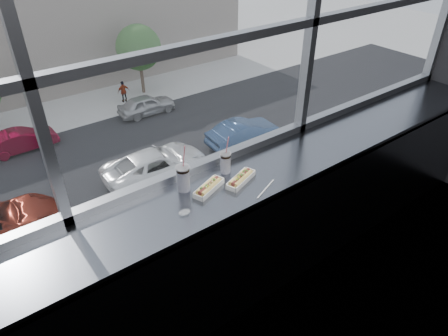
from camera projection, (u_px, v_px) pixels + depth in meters
wall_back_lower at (205, 224)px, 3.24m from camera, size 6.00×0.00×6.00m
counter at (225, 189)px, 2.77m from camera, size 6.00×0.55×0.06m
counter_fascia at (246, 263)px, 2.89m from camera, size 6.00×0.04×1.04m
hotdog_tray_left at (209, 187)px, 2.69m from camera, size 0.28×0.17×0.06m
hotdog_tray_right at (241, 179)px, 2.78m from camera, size 0.28×0.17×0.07m
soda_cup_left at (183, 177)px, 2.66m from camera, size 0.10×0.10×0.35m
soda_cup_right at (226, 162)px, 2.84m from camera, size 0.08×0.08×0.30m
loose_straw at (266, 189)px, 2.71m from camera, size 0.23×0.10×0.01m
wrapper at (185, 212)px, 2.50m from camera, size 0.09×0.06×0.02m
street_asphalt at (15, 187)px, 22.99m from camera, size 80.00×10.00×0.06m
car_near_d at (155, 160)px, 23.18m from camera, size 2.96×6.97×2.31m
car_far_c at (146, 102)px, 30.35m from camera, size 2.64×6.05×2.00m
car_near_e at (243, 129)px, 26.46m from camera, size 3.09×6.82×2.23m
car_far_b at (20, 137)px, 25.87m from camera, size 2.54×5.84×1.93m
pedestrian_d at (123, 90)px, 32.22m from camera, size 0.93×0.70×2.10m
tree_right at (139, 48)px, 32.31m from camera, size 3.67×3.67×5.73m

